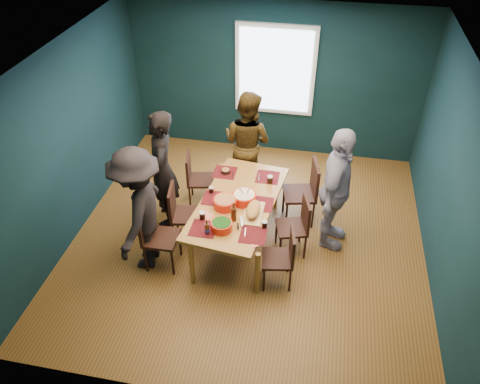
% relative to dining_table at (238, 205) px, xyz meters
% --- Properties ---
extents(room, '(5.01, 5.01, 2.71)m').
position_rel_dining_table_xyz_m(room, '(0.14, 0.36, 0.70)').
color(room, brown).
rests_on(room, ground).
extents(dining_table, '(1.20, 2.04, 0.74)m').
position_rel_dining_table_xyz_m(dining_table, '(0.00, 0.00, 0.00)').
color(dining_table, '#A16E30').
rests_on(dining_table, floor).
extents(chair_left_far, '(0.46, 0.46, 0.87)m').
position_rel_dining_table_xyz_m(chair_left_far, '(-0.83, 0.77, -0.16)').
color(chair_left_far, black).
rests_on(chair_left_far, floor).
extents(chair_left_mid, '(0.47, 0.47, 0.90)m').
position_rel_dining_table_xyz_m(chair_left_mid, '(-0.81, -0.09, -0.14)').
color(chair_left_mid, black).
rests_on(chair_left_mid, floor).
extents(chair_left_near, '(0.44, 0.44, 0.96)m').
position_rel_dining_table_xyz_m(chair_left_near, '(-1.00, -0.63, -0.11)').
color(chair_left_near, black).
rests_on(chair_left_near, floor).
extents(chair_right_far, '(0.55, 0.55, 1.01)m').
position_rel_dining_table_xyz_m(chair_right_far, '(0.89, 0.66, -0.08)').
color(chair_right_far, black).
rests_on(chair_right_far, floor).
extents(chair_right_mid, '(0.50, 0.50, 0.89)m').
position_rel_dining_table_xyz_m(chair_right_mid, '(0.84, -0.03, -0.15)').
color(chair_right_mid, black).
rests_on(chair_right_mid, floor).
extents(chair_right_near, '(0.45, 0.45, 0.86)m').
position_rel_dining_table_xyz_m(chair_right_near, '(0.72, -0.65, -0.17)').
color(chair_right_near, black).
rests_on(chair_right_near, floor).
extents(person_far_left, '(0.60, 0.75, 1.81)m').
position_rel_dining_table_xyz_m(person_far_left, '(-1.16, 0.28, 0.24)').
color(person_far_left, black).
rests_on(person_far_left, floor).
extents(person_back, '(1.02, 0.92, 1.71)m').
position_rel_dining_table_xyz_m(person_back, '(-0.11, 1.33, 0.19)').
color(person_back, black).
rests_on(person_back, floor).
extents(person_right, '(0.64, 1.15, 1.85)m').
position_rel_dining_table_xyz_m(person_right, '(1.29, 0.25, 0.26)').
color(person_right, white).
rests_on(person_right, floor).
extents(person_near_left, '(0.71, 1.18, 1.79)m').
position_rel_dining_table_xyz_m(person_near_left, '(-1.16, -0.62, 0.23)').
color(person_near_left, black).
rests_on(person_near_left, floor).
extents(bowl_salad, '(0.31, 0.31, 0.13)m').
position_rel_dining_table_xyz_m(bowl_salad, '(-0.14, -0.14, 0.14)').
color(bowl_salad, red).
rests_on(bowl_salad, dining_table).
extents(bowl_dumpling, '(0.32, 0.32, 0.30)m').
position_rel_dining_table_xyz_m(bowl_dumpling, '(0.09, 0.01, 0.14)').
color(bowl_dumpling, red).
rests_on(bowl_dumpling, dining_table).
extents(bowl_herbs, '(0.27, 0.27, 0.12)m').
position_rel_dining_table_xyz_m(bowl_herbs, '(-0.09, -0.59, 0.13)').
color(bowl_herbs, red).
rests_on(bowl_herbs, dining_table).
extents(cutting_board, '(0.29, 0.61, 0.14)m').
position_rel_dining_table_xyz_m(cutting_board, '(0.25, -0.22, 0.13)').
color(cutting_board, '#D6B673').
rests_on(cutting_board, dining_table).
extents(small_bowl, '(0.14, 0.14, 0.06)m').
position_rel_dining_table_xyz_m(small_bowl, '(-0.30, 0.63, 0.10)').
color(small_bowl, black).
rests_on(small_bowl, dining_table).
extents(beer_bottle_a, '(0.06, 0.06, 0.22)m').
position_rel_dining_table_xyz_m(beer_bottle_a, '(-0.25, -0.70, 0.15)').
color(beer_bottle_a, '#401F0B').
rests_on(beer_bottle_a, dining_table).
extents(beer_bottle_b, '(0.07, 0.07, 0.29)m').
position_rel_dining_table_xyz_m(beer_bottle_b, '(0.03, -0.39, 0.18)').
color(beer_bottle_b, '#401F0B').
rests_on(beer_bottle_b, dining_table).
extents(cola_glass_a, '(0.08, 0.08, 0.11)m').
position_rel_dining_table_xyz_m(cola_glass_a, '(-0.38, -0.45, 0.13)').
color(cola_glass_a, black).
rests_on(cola_glass_a, dining_table).
extents(cola_glass_b, '(0.07, 0.07, 0.10)m').
position_rel_dining_table_xyz_m(cola_glass_b, '(0.44, -0.45, 0.12)').
color(cola_glass_b, black).
rests_on(cola_glass_b, dining_table).
extents(cola_glass_c, '(0.08, 0.08, 0.11)m').
position_rel_dining_table_xyz_m(cola_glass_c, '(0.37, 0.51, 0.13)').
color(cola_glass_c, black).
rests_on(cola_glass_c, dining_table).
extents(cola_glass_d, '(0.07, 0.07, 0.09)m').
position_rel_dining_table_xyz_m(cola_glass_d, '(-0.40, 0.12, 0.12)').
color(cola_glass_d, black).
rests_on(cola_glass_d, dining_table).
extents(napkin_a, '(0.21, 0.21, 0.00)m').
position_rel_dining_table_xyz_m(napkin_a, '(0.35, -0.01, 0.07)').
color(napkin_a, '#E66D61').
rests_on(napkin_a, dining_table).
extents(napkin_b, '(0.21, 0.21, 0.00)m').
position_rel_dining_table_xyz_m(napkin_b, '(-0.35, -0.38, 0.07)').
color(napkin_b, '#E66D61').
rests_on(napkin_b, dining_table).
extents(napkin_c, '(0.21, 0.21, 0.00)m').
position_rel_dining_table_xyz_m(napkin_c, '(0.37, -0.74, 0.07)').
color(napkin_c, '#E66D61').
rests_on(napkin_c, dining_table).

